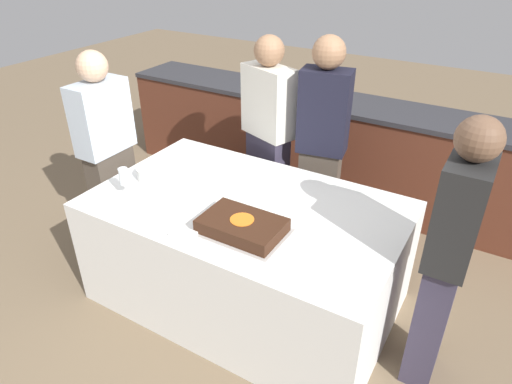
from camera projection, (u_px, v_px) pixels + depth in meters
name	position (u px, v px, depth m)	size (l,w,h in m)	color
ground_plane	(247.00, 296.00, 3.19)	(14.00, 14.00, 0.00)	#7A664C
back_counter	(342.00, 149.00, 4.19)	(4.40, 0.58, 0.92)	#5B2D1E
dining_table	(247.00, 252.00, 2.99)	(1.91, 1.17, 0.76)	white
cake	(242.00, 226.00, 2.52)	(0.49, 0.33, 0.09)	#B7B2AD
plate_stack	(153.00, 172.00, 3.06)	(0.21, 0.21, 0.08)	white
wine_glass	(124.00, 177.00, 2.82)	(0.07, 0.07, 0.19)	white
side_plate_near_cake	(266.00, 205.00, 2.78)	(0.18, 0.18, 0.00)	white
utensil_pile	(183.00, 234.00, 2.50)	(0.13, 0.10, 0.02)	white
person_cutting_cake	(322.00, 145.00, 3.28)	(0.37, 0.26, 1.64)	#4C4238
person_seated_left	(108.00, 155.00, 3.30)	(0.21, 0.41, 1.55)	#4C4238
person_seated_right	(447.00, 258.00, 2.26)	(0.21, 0.34, 1.56)	#383347
person_standing_back	(268.00, 138.00, 3.50)	(0.45, 0.33, 1.60)	#383347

